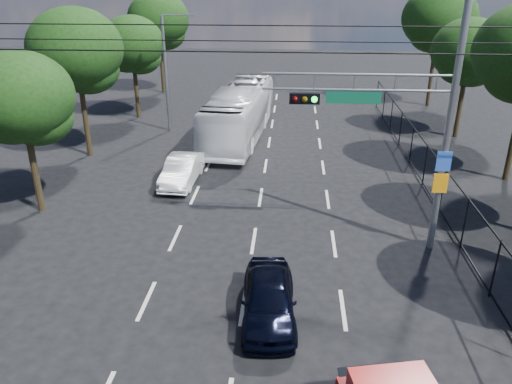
# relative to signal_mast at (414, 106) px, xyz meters

# --- Properties ---
(lane_markings) EXTENTS (6.12, 38.00, 0.01)m
(lane_markings) POSITION_rel_signal_mast_xyz_m (-5.28, 6.01, -5.24)
(lane_markings) COLOR beige
(lane_markings) RESTS_ON ground
(signal_mast) EXTENTS (6.43, 0.39, 9.50)m
(signal_mast) POSITION_rel_signal_mast_xyz_m (0.00, 0.00, 0.00)
(signal_mast) COLOR slate
(signal_mast) RESTS_ON ground
(streetlight_left) EXTENTS (2.09, 0.22, 7.08)m
(streetlight_left) POSITION_rel_signal_mast_xyz_m (-11.62, 14.01, -1.30)
(streetlight_left) COLOR slate
(streetlight_left) RESTS_ON ground
(utility_wires) EXTENTS (22.00, 5.04, 0.74)m
(utility_wires) POSITION_rel_signal_mast_xyz_m (-5.28, 0.84, 1.99)
(utility_wires) COLOR black
(utility_wires) RESTS_ON ground
(fence_right) EXTENTS (0.06, 34.03, 2.00)m
(fence_right) POSITION_rel_signal_mast_xyz_m (2.32, 4.18, -4.21)
(fence_right) COLOR black
(fence_right) RESTS_ON ground
(tree_right_d) EXTENTS (4.32, 4.32, 7.02)m
(tree_right_d) POSITION_rel_signal_mast_xyz_m (6.13, 14.03, -0.39)
(tree_right_d) COLOR black
(tree_right_d) RESTS_ON ground
(tree_right_e) EXTENTS (5.28, 5.28, 8.58)m
(tree_right_e) POSITION_rel_signal_mast_xyz_m (6.33, 22.03, 0.69)
(tree_right_e) COLOR black
(tree_right_e) RESTS_ON ground
(tree_left_b) EXTENTS (4.08, 4.08, 6.63)m
(tree_left_b) POSITION_rel_signal_mast_xyz_m (-14.47, 2.03, -0.66)
(tree_left_b) COLOR black
(tree_left_b) RESTS_ON ground
(tree_left_c) EXTENTS (4.80, 4.80, 7.80)m
(tree_left_c) POSITION_rel_signal_mast_xyz_m (-15.07, 9.03, 0.15)
(tree_left_c) COLOR black
(tree_left_c) RESTS_ON ground
(tree_left_d) EXTENTS (4.20, 4.20, 6.83)m
(tree_left_d) POSITION_rel_signal_mast_xyz_m (-14.67, 17.03, -0.52)
(tree_left_d) COLOR black
(tree_left_d) RESTS_ON ground
(tree_left_e) EXTENTS (4.92, 4.92, 7.99)m
(tree_left_e) POSITION_rel_signal_mast_xyz_m (-14.87, 25.03, 0.29)
(tree_left_e) COLOR black
(tree_left_e) RESTS_ON ground
(navy_hatchback) EXTENTS (1.77, 3.91, 1.30)m
(navy_hatchback) POSITION_rel_signal_mast_xyz_m (-4.49, -4.52, -4.59)
(navy_hatchback) COLOR black
(navy_hatchback) RESTS_ON ground
(white_bus) EXTENTS (3.55, 11.32, 3.10)m
(white_bus) POSITION_rel_signal_mast_xyz_m (-7.14, 12.76, -3.69)
(white_bus) COLOR white
(white_bus) RESTS_ON ground
(white_van) EXTENTS (1.54, 3.98, 1.29)m
(white_van) POSITION_rel_signal_mast_xyz_m (-9.14, 5.41, -4.60)
(white_van) COLOR white
(white_van) RESTS_ON ground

